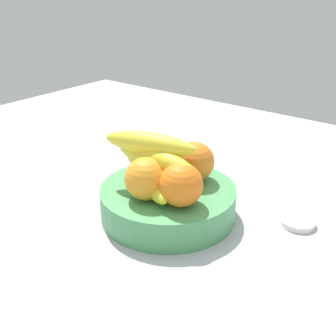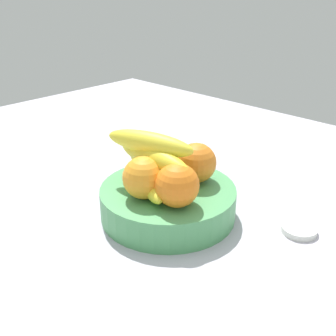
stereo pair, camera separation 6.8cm
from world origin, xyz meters
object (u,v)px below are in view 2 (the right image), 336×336
(banana_bunch, at_px, (151,162))
(jar_lid, at_px, (299,229))
(orange_front_right, at_px, (157,156))
(orange_center, at_px, (143,177))
(fruit_bowl, at_px, (168,201))
(orange_back_left, at_px, (177,185))
(orange_front_left, at_px, (196,163))

(banana_bunch, height_order, jar_lid, banana_bunch)
(orange_front_right, bearing_deg, orange_center, 120.81)
(fruit_bowl, height_order, orange_back_left, orange_back_left)
(orange_center, bearing_deg, orange_front_right, -59.19)
(fruit_bowl, distance_m, banana_bunch, 0.09)
(orange_center, distance_m, banana_bunch, 0.04)
(fruit_bowl, bearing_deg, banana_bunch, 49.57)
(orange_center, xyz_separation_m, jar_lid, (-0.21, -0.17, -0.09))
(orange_front_right, xyz_separation_m, jar_lid, (-0.26, -0.09, -0.09))
(orange_center, relative_size, banana_bunch, 0.40)
(orange_back_left, height_order, jar_lid, orange_back_left)
(orange_front_right, height_order, banana_bunch, banana_bunch)
(banana_bunch, xyz_separation_m, jar_lid, (-0.22, -0.14, -0.10))
(orange_front_left, distance_m, orange_front_right, 0.08)
(banana_bunch, bearing_deg, orange_front_left, -114.94)
(orange_center, xyz_separation_m, orange_back_left, (-0.06, -0.02, 0.00))
(orange_center, bearing_deg, banana_bunch, -71.57)
(orange_front_right, bearing_deg, orange_front_left, -159.75)
(orange_front_right, xyz_separation_m, orange_back_left, (-0.11, 0.06, 0.00))
(orange_front_right, bearing_deg, jar_lid, -161.48)
(orange_front_left, distance_m, jar_lid, 0.22)
(fruit_bowl, xyz_separation_m, orange_back_left, (-0.05, 0.03, 0.07))
(orange_front_left, distance_m, orange_center, 0.11)
(fruit_bowl, relative_size, jar_lid, 4.04)
(fruit_bowl, relative_size, banana_bunch, 1.33)
(orange_back_left, bearing_deg, fruit_bowl, -32.43)
(orange_front_left, bearing_deg, banana_bunch, 65.06)
(jar_lid, bearing_deg, fruit_bowl, 29.74)
(orange_back_left, relative_size, banana_bunch, 0.40)
(orange_back_left, bearing_deg, jar_lid, -135.05)
(orange_center, height_order, jar_lid, orange_center)
(orange_front_left, xyz_separation_m, orange_front_right, (0.08, 0.03, 0.00))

